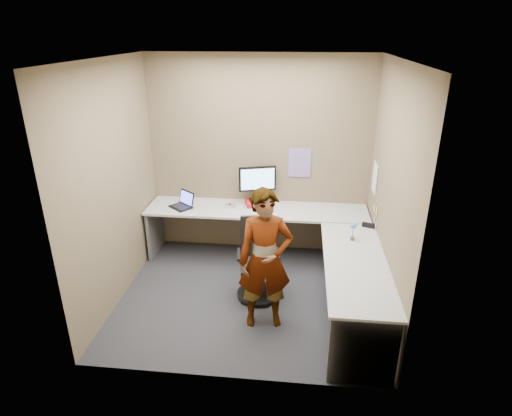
# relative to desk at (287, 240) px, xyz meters

# --- Properties ---
(ground) EXTENTS (3.00, 3.00, 0.00)m
(ground) POSITION_rel_desk_xyz_m (-0.44, -0.39, -0.59)
(ground) COLOR #242429
(ground) RESTS_ON ground
(wall_back) EXTENTS (3.00, 0.00, 3.00)m
(wall_back) POSITION_rel_desk_xyz_m (-0.44, 0.91, 0.76)
(wall_back) COLOR brown
(wall_back) RESTS_ON ground
(wall_right) EXTENTS (0.00, 2.70, 2.70)m
(wall_right) POSITION_rel_desk_xyz_m (1.06, -0.39, 0.76)
(wall_right) COLOR brown
(wall_right) RESTS_ON ground
(wall_left) EXTENTS (0.00, 2.70, 2.70)m
(wall_left) POSITION_rel_desk_xyz_m (-1.94, -0.39, 0.76)
(wall_left) COLOR brown
(wall_left) RESTS_ON ground
(ceiling) EXTENTS (3.00, 3.00, 0.00)m
(ceiling) POSITION_rel_desk_xyz_m (-0.44, -0.39, 2.11)
(ceiling) COLOR white
(ceiling) RESTS_ON wall_back
(desk) EXTENTS (2.98, 2.58, 0.73)m
(desk) POSITION_rel_desk_xyz_m (0.00, 0.00, 0.00)
(desk) COLOR #B4B4B4
(desk) RESTS_ON ground
(paper_ream) EXTENTS (0.37, 0.31, 0.06)m
(paper_ream) POSITION_rel_desk_xyz_m (-0.44, 0.73, 0.17)
(paper_ream) COLOR red
(paper_ream) RESTS_ON desk
(monitor) EXTENTS (0.49, 0.21, 0.48)m
(monitor) POSITION_rel_desk_xyz_m (-0.44, 0.75, 0.49)
(monitor) COLOR black
(monitor) RESTS_ON paper_ream
(laptop) EXTENTS (0.38, 0.37, 0.21)m
(laptop) POSITION_rel_desk_xyz_m (-1.43, 0.56, 0.20)
(laptop) COLOR black
(laptop) RESTS_ON desk
(trackball_mouse) EXTENTS (0.12, 0.08, 0.07)m
(trackball_mouse) POSITION_rel_desk_xyz_m (-0.80, 0.60, 0.17)
(trackball_mouse) COLOR #B7B7BC
(trackball_mouse) RESTS_ON desk
(origami) EXTENTS (0.10, 0.10, 0.06)m
(origami) POSITION_rel_desk_xyz_m (-0.26, 0.49, 0.17)
(origami) COLOR white
(origami) RESTS_ON desk
(stapler) EXTENTS (0.15, 0.09, 0.05)m
(stapler) POSITION_rel_desk_xyz_m (0.98, 0.16, 0.17)
(stapler) COLOR black
(stapler) RESTS_ON desk
(flower) EXTENTS (0.07, 0.07, 0.22)m
(flower) POSITION_rel_desk_xyz_m (0.75, -0.20, 0.28)
(flower) COLOR brown
(flower) RESTS_ON desk
(calendar_purple) EXTENTS (0.30, 0.01, 0.40)m
(calendar_purple) POSITION_rel_desk_xyz_m (0.11, 0.90, 0.71)
(calendar_purple) COLOR #846BB7
(calendar_purple) RESTS_ON wall_back
(calendar_white) EXTENTS (0.01, 0.28, 0.38)m
(calendar_white) POSITION_rel_desk_xyz_m (1.05, 0.51, 0.66)
(calendar_white) COLOR white
(calendar_white) RESTS_ON wall_right
(sticky_note_a) EXTENTS (0.01, 0.07, 0.07)m
(sticky_note_a) POSITION_rel_desk_xyz_m (1.05, 0.16, 0.36)
(sticky_note_a) COLOR #F2E059
(sticky_note_a) RESTS_ON wall_right
(sticky_note_b) EXTENTS (0.01, 0.07, 0.07)m
(sticky_note_b) POSITION_rel_desk_xyz_m (1.05, 0.21, 0.23)
(sticky_note_b) COLOR pink
(sticky_note_b) RESTS_ON wall_right
(sticky_note_c) EXTENTS (0.01, 0.07, 0.07)m
(sticky_note_c) POSITION_rel_desk_xyz_m (1.05, 0.09, 0.21)
(sticky_note_c) COLOR pink
(sticky_note_c) RESTS_ON wall_right
(sticky_note_d) EXTENTS (0.01, 0.07, 0.07)m
(sticky_note_d) POSITION_rel_desk_xyz_m (1.05, 0.31, 0.33)
(sticky_note_d) COLOR #F2E059
(sticky_note_d) RESTS_ON wall_right
(office_chair) EXTENTS (0.52, 0.50, 0.95)m
(office_chair) POSITION_rel_desk_xyz_m (-0.33, -0.31, -0.20)
(office_chair) COLOR black
(office_chair) RESTS_ON ground
(person) EXTENTS (0.62, 0.46, 1.54)m
(person) POSITION_rel_desk_xyz_m (-0.20, -0.83, 0.18)
(person) COLOR #999399
(person) RESTS_ON ground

